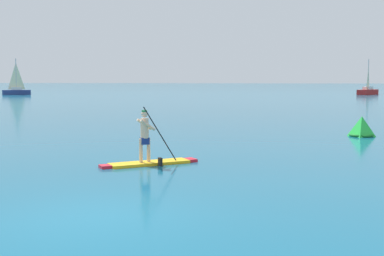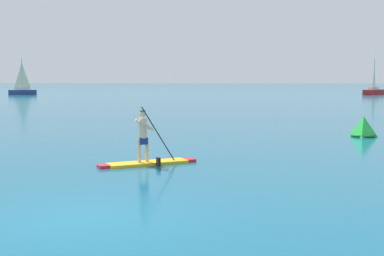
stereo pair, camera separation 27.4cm
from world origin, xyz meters
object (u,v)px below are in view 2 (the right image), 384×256
Objects in this scene: race_marker_buoy at (363,128)px; paddleboarder_mid_center at (147,153)px; sailboat_left_horizon at (23,89)px.

paddleboarder_mid_center is at bearing -133.27° from race_marker_buoy.
paddleboarder_mid_center reaches higher than race_marker_buoy.
paddleboarder_mid_center is 70.59m from sailboat_left_horizon.
race_marker_buoy is (8.49, 9.01, 0.03)m from paddleboarder_mid_center.
paddleboarder_mid_center is 2.53× the size of race_marker_buoy.
race_marker_buoy is at bearing -73.97° from sailboat_left_horizon.
sailboat_left_horizon is (-33.87, 61.93, 0.48)m from paddleboarder_mid_center.
race_marker_buoy is 0.21× the size of sailboat_left_horizon.
race_marker_buoy is at bearing 13.99° from paddleboarder_mid_center.
race_marker_buoy is 67.78m from sailboat_left_horizon.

